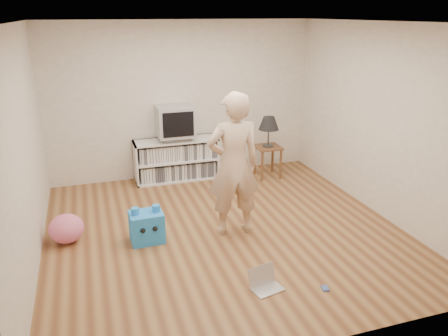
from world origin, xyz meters
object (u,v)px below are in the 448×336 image
at_px(person, 234,165).
at_px(plush_blue, 147,226).
at_px(crt_tv, 175,121).
at_px(laptop, 264,282).
at_px(side_table, 268,154).
at_px(dvd_deck, 176,138).
at_px(media_unit, 176,159).
at_px(table_lamp, 269,124).
at_px(plush_pink, 66,229).

distance_m(person, plush_blue, 1.32).
relative_size(crt_tv, plush_blue, 1.28).
bearing_deg(laptop, side_table, 53.85).
bearing_deg(dvd_deck, crt_tv, -90.00).
bearing_deg(person, plush_blue, -2.25).
xyz_separation_m(media_unit, table_lamp, (1.52, -0.39, 0.59)).
height_order(media_unit, person, person).
distance_m(side_table, plush_pink, 3.55).
relative_size(media_unit, person, 0.76).
height_order(laptop, plush_blue, plush_blue).
xyz_separation_m(dvd_deck, plush_blue, (-0.81, -2.01, -0.54)).
bearing_deg(crt_tv, side_table, -13.60).
distance_m(side_table, plush_blue, 2.85).
height_order(side_table, table_lamp, table_lamp).
xyz_separation_m(media_unit, side_table, (1.52, -0.39, 0.07)).
bearing_deg(dvd_deck, person, -82.09).
bearing_deg(laptop, crt_tv, 80.99).
height_order(media_unit, plush_pink, media_unit).
bearing_deg(side_table, dvd_deck, 166.28).
distance_m(media_unit, side_table, 1.57).
xyz_separation_m(side_table, laptop, (-1.31, -2.99, -0.36)).
bearing_deg(dvd_deck, side_table, -13.72).
relative_size(dvd_deck, side_table, 0.82).
relative_size(media_unit, side_table, 2.55).
distance_m(side_table, person, 2.19).
bearing_deg(crt_tv, person, -82.08).
relative_size(table_lamp, laptop, 1.43).
bearing_deg(laptop, dvd_deck, 80.99).
distance_m(dvd_deck, table_lamp, 1.57).
bearing_deg(person, crt_tv, -79.02).
relative_size(crt_tv, plush_pink, 1.42).
bearing_deg(plush_pink, crt_tv, 44.37).
xyz_separation_m(dvd_deck, plush_pink, (-1.76, -1.72, -0.55)).
relative_size(table_lamp, person, 0.28).
bearing_deg(media_unit, crt_tv, -90.00).
distance_m(crt_tv, table_lamp, 1.56).
xyz_separation_m(dvd_deck, table_lamp, (1.52, -0.37, 0.21)).
xyz_separation_m(table_lamp, person, (-1.22, -1.74, -0.02)).
bearing_deg(table_lamp, laptop, -113.60).
xyz_separation_m(dvd_deck, side_table, (1.52, -0.37, -0.32)).
relative_size(media_unit, plush_blue, 2.99).
height_order(crt_tv, plush_pink, crt_tv).
distance_m(side_table, laptop, 3.29).
bearing_deg(media_unit, laptop, -86.48).
relative_size(side_table, laptop, 1.53).
bearing_deg(table_lamp, media_unit, 165.72).
height_order(table_lamp, person, person).
relative_size(person, laptop, 5.11).
height_order(crt_tv, side_table, crt_tv).
bearing_deg(crt_tv, laptop, -86.46).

